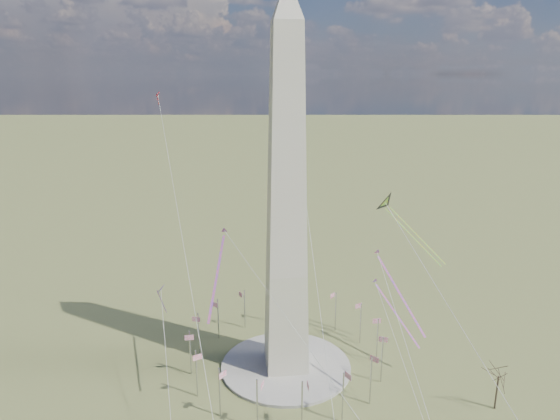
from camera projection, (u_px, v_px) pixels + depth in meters
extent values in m
plane|color=brown|center=(286.00, 367.00, 138.89)|extent=(2000.00, 2000.00, 0.00)
cylinder|color=#A09A92|center=(286.00, 366.00, 138.79)|extent=(36.00, 36.00, 0.80)
cylinder|color=#B9BBC0|center=(377.00, 340.00, 140.36)|extent=(0.36, 0.36, 13.00)
cube|color=#CC1B40|center=(377.00, 321.00, 140.21)|extent=(2.40, 0.08, 1.50)
cylinder|color=#B9BBC0|center=(361.00, 324.00, 149.64)|extent=(0.36, 0.36, 13.00)
cube|color=#CC1B40|center=(359.00, 306.00, 149.34)|extent=(2.25, 0.99, 1.50)
cylinder|color=#B9BBC0|center=(336.00, 312.00, 157.02)|extent=(0.36, 0.36, 13.00)
cube|color=#CC1B40|center=(333.00, 295.00, 156.40)|extent=(1.75, 1.75, 1.50)
cylinder|color=#B9BBC0|center=(306.00, 306.00, 161.38)|extent=(0.36, 0.36, 13.00)
cube|color=#CC1B40|center=(302.00, 290.00, 160.32)|extent=(0.99, 2.25, 1.50)
cylinder|color=#B9BBC0|center=(275.00, 305.00, 162.06)|extent=(0.36, 0.36, 13.00)
cube|color=#CC1B40|center=(271.00, 290.00, 160.51)|extent=(0.08, 2.40, 1.50)
cylinder|color=#B9BBC0|center=(245.00, 309.00, 158.95)|extent=(0.36, 0.36, 13.00)
cube|color=#CC1B40|center=(241.00, 295.00, 156.93)|extent=(0.99, 2.25, 1.50)
cylinder|color=#B9BBC0|center=(218.00, 319.00, 152.52)|extent=(0.36, 0.36, 13.00)
cube|color=#CC1B40|center=(215.00, 305.00, 150.13)|extent=(1.75, 1.75, 1.50)
cylinder|color=#B9BBC0|center=(199.00, 334.00, 143.76)|extent=(0.36, 0.36, 13.00)
cube|color=#CC1B40|center=(196.00, 319.00, 141.15)|extent=(2.25, 0.99, 1.50)
cylinder|color=#B9BBC0|center=(190.00, 353.00, 133.99)|extent=(0.36, 0.36, 13.00)
cube|color=#CC1B40|center=(189.00, 338.00, 131.36)|extent=(2.40, 0.08, 1.50)
cylinder|color=#B9BBC0|center=(197.00, 374.00, 124.72)|extent=(0.36, 0.36, 13.00)
cube|color=#CC1B40|center=(197.00, 357.00, 122.23)|extent=(2.25, 0.99, 1.50)
cylinder|color=#B9BBC0|center=(220.00, 392.00, 117.33)|extent=(0.36, 0.36, 13.00)
cube|color=#CC1B40|center=(223.00, 375.00, 115.17)|extent=(1.75, 1.75, 1.50)
cylinder|color=#B9BBC0|center=(257.00, 405.00, 112.97)|extent=(0.36, 0.36, 13.00)
cube|color=#CC1B40|center=(262.00, 385.00, 111.25)|extent=(0.99, 2.25, 1.50)
cylinder|color=#B9BBC0|center=(302.00, 407.00, 112.30)|extent=(0.36, 0.36, 13.00)
cube|color=#CC1B40|center=(308.00, 386.00, 111.06)|extent=(0.08, 2.40, 1.50)
cylinder|color=#B9BBC0|center=(343.00, 398.00, 115.41)|extent=(0.36, 0.36, 13.00)
cube|color=#CC1B40|center=(348.00, 376.00, 114.64)|extent=(0.99, 2.25, 1.50)
cylinder|color=#B9BBC0|center=(371.00, 381.00, 121.84)|extent=(0.36, 0.36, 13.00)
cube|color=#CC1B40|center=(374.00, 359.00, 121.44)|extent=(1.75, 1.75, 1.50)
cylinder|color=#B9BBC0|center=(382.00, 360.00, 130.60)|extent=(0.36, 0.36, 13.00)
cube|color=#CC1B40|center=(383.00, 339.00, 130.42)|extent=(2.25, 0.99, 1.50)
cylinder|color=#4D3B2F|center=(497.00, 392.00, 120.60)|extent=(0.42, 0.42, 8.99)
cube|color=#DCA20B|center=(417.00, 235.00, 142.10)|extent=(12.11, 14.71, 13.05)
cube|color=#DCA20B|center=(413.00, 237.00, 140.43)|extent=(12.11, 14.71, 13.05)
cube|color=#3E1B7B|center=(161.00, 289.00, 133.04)|extent=(2.03, 2.94, 2.23)
cube|color=#FF5028|center=(162.00, 301.00, 134.01)|extent=(2.09, 2.28, 7.69)
cube|color=#FF5028|center=(400.00, 295.00, 121.95)|extent=(6.06, 19.93, 12.85)
cube|color=#FF5028|center=(217.00, 276.00, 120.83)|extent=(4.93, 21.69, 13.78)
cube|color=#FF5028|center=(397.00, 315.00, 140.10)|extent=(7.79, 17.29, 11.61)
cube|color=red|center=(158.00, 94.00, 143.02)|extent=(1.00, 1.68, 1.47)
cube|color=red|center=(158.00, 100.00, 143.44)|extent=(0.63, 1.28, 3.36)
cube|color=silver|center=(296.00, 123.00, 161.74)|extent=(1.39, 2.08, 1.62)
cube|color=silver|center=(296.00, 128.00, 162.20)|extent=(1.00, 1.29, 3.72)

